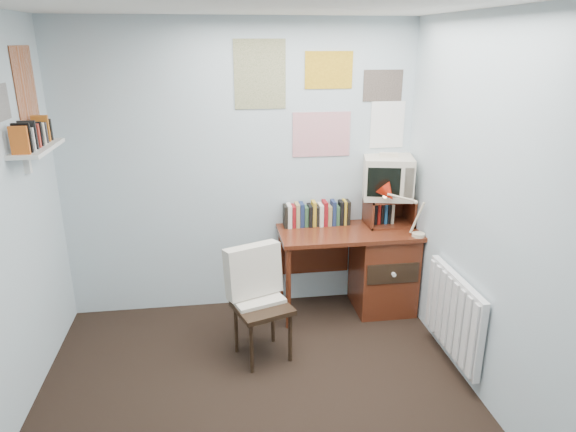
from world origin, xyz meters
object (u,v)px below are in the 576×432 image
object	(u,v)px
desk_lamp	(420,215)
crt_tv	(388,175)
wall_shelf	(37,148)
desk	(377,266)
radiator	(454,315)
desk_chair	(262,308)
tv_riser	(389,211)

from	to	relation	value
desk_lamp	crt_tv	bearing A→B (deg)	98.24
wall_shelf	desk	bearing A→B (deg)	8.40
radiator	wall_shelf	xyz separation A→B (m)	(-2.86, 0.55, 1.20)
desk_chair	radiator	distance (m)	1.41
radiator	wall_shelf	size ratio (longest dim) A/B	1.29
desk	crt_tv	xyz separation A→B (m)	(0.09, 0.13, 0.80)
radiator	wall_shelf	bearing A→B (deg)	169.11
desk	tv_riser	distance (m)	0.51
desk	tv_riser	size ratio (longest dim) A/B	3.00
tv_riser	crt_tv	size ratio (longest dim) A/B	0.97
desk_lamp	radiator	distance (m)	0.89
tv_riser	crt_tv	world-z (taller)	crt_tv
tv_riser	crt_tv	bearing A→B (deg)	142.21
desk_lamp	wall_shelf	world-z (taller)	wall_shelf
desk_lamp	radiator	size ratio (longest dim) A/B	0.48
desk_chair	desk_lamp	xyz separation A→B (m)	(1.35, 0.40, 0.53)
desk	radiator	bearing A→B (deg)	-72.76
desk_chair	radiator	bearing A→B (deg)	-31.61
desk_lamp	wall_shelf	distance (m)	2.92
desk_chair	wall_shelf	bearing A→B (deg)	151.61
radiator	desk_lamp	bearing A→B (deg)	91.61
desk	crt_tv	size ratio (longest dim) A/B	2.90
desk_chair	crt_tv	xyz separation A→B (m)	(1.18, 0.75, 0.79)
desk_chair	crt_tv	bearing A→B (deg)	13.58
tv_riser	desk_chair	bearing A→B (deg)	-148.61
desk	wall_shelf	xyz separation A→B (m)	(-2.57, -0.38, 1.21)
crt_tv	wall_shelf	bearing A→B (deg)	-156.22
desk_chair	crt_tv	distance (m)	1.61
tv_riser	wall_shelf	bearing A→B (deg)	-169.68
crt_tv	desk_chair	bearing A→B (deg)	-134.42
desk_chair	tv_riser	world-z (taller)	tv_riser
tv_riser	radiator	xyz separation A→B (m)	(0.17, -1.04, -0.47)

